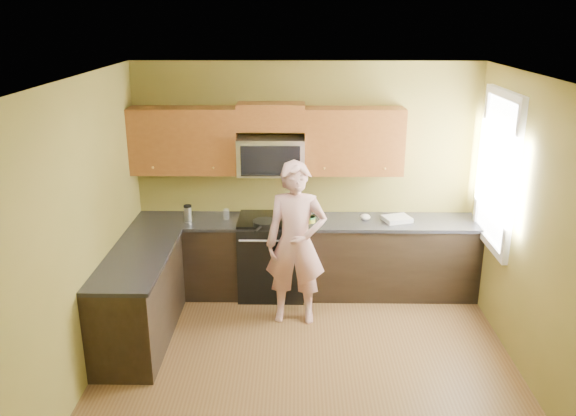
{
  "coord_description": "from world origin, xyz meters",
  "views": [
    {
      "loc": [
        -0.11,
        -4.7,
        3.22
      ],
      "look_at": [
        -0.2,
        1.3,
        1.2
      ],
      "focal_mm": 36.53,
      "sensor_mm": 36.0,
      "label": 1
    }
  ],
  "objects_px": {
    "butter_tub": "(310,222)",
    "travel_mug": "(188,221)",
    "microwave": "(271,174)",
    "woman": "(296,244)",
    "frying_pan": "(265,226)",
    "stove": "(272,256)"
  },
  "relations": [
    {
      "from": "woman",
      "to": "travel_mug",
      "type": "height_order",
      "value": "woman"
    },
    {
      "from": "microwave",
      "to": "woman",
      "type": "relative_size",
      "value": 0.43
    },
    {
      "from": "stove",
      "to": "travel_mug",
      "type": "height_order",
      "value": "travel_mug"
    },
    {
      "from": "woman",
      "to": "butter_tub",
      "type": "bearing_deg",
      "value": 77.3
    },
    {
      "from": "woman",
      "to": "frying_pan",
      "type": "xyz_separation_m",
      "value": [
        -0.35,
        0.37,
        0.06
      ]
    },
    {
      "from": "travel_mug",
      "to": "woman",
      "type": "bearing_deg",
      "value": -25.18
    },
    {
      "from": "butter_tub",
      "to": "travel_mug",
      "type": "height_order",
      "value": "travel_mug"
    },
    {
      "from": "microwave",
      "to": "woman",
      "type": "xyz_separation_m",
      "value": [
        0.29,
        -0.75,
        -0.56
      ]
    },
    {
      "from": "woman",
      "to": "butter_tub",
      "type": "relative_size",
      "value": 14.74
    },
    {
      "from": "stove",
      "to": "microwave",
      "type": "relative_size",
      "value": 1.25
    },
    {
      "from": "frying_pan",
      "to": "butter_tub",
      "type": "height_order",
      "value": "frying_pan"
    },
    {
      "from": "stove",
      "to": "travel_mug",
      "type": "xyz_separation_m",
      "value": [
        -0.96,
        -0.04,
        0.45
      ]
    },
    {
      "from": "microwave",
      "to": "travel_mug",
      "type": "height_order",
      "value": "microwave"
    },
    {
      "from": "microwave",
      "to": "woman",
      "type": "distance_m",
      "value": 0.98
    },
    {
      "from": "butter_tub",
      "to": "travel_mug",
      "type": "bearing_deg",
      "value": 179.62
    },
    {
      "from": "butter_tub",
      "to": "travel_mug",
      "type": "distance_m",
      "value": 1.41
    },
    {
      "from": "stove",
      "to": "frying_pan",
      "type": "distance_m",
      "value": 0.54
    },
    {
      "from": "microwave",
      "to": "frying_pan",
      "type": "xyz_separation_m",
      "value": [
        -0.06,
        -0.38,
        -0.5
      ]
    },
    {
      "from": "stove",
      "to": "microwave",
      "type": "bearing_deg",
      "value": 90.0
    },
    {
      "from": "stove",
      "to": "microwave",
      "type": "distance_m",
      "value": 0.98
    },
    {
      "from": "microwave",
      "to": "stove",
      "type": "bearing_deg",
      "value": -90.0
    },
    {
      "from": "stove",
      "to": "frying_pan",
      "type": "height_order",
      "value": "frying_pan"
    }
  ]
}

